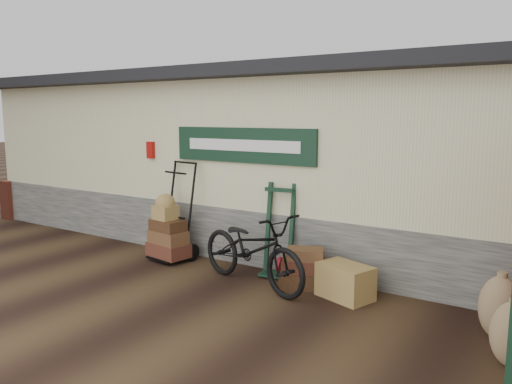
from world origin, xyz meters
TOP-DOWN VIEW (x-y plane):
  - ground at (0.00, 0.00)m, footprint 80.00×80.00m
  - station_building at (-0.01, 2.74)m, footprint 14.40×4.10m
  - porter_trolley at (-1.45, 0.67)m, footprint 0.92×0.75m
  - green_barrow at (0.44, 0.85)m, footprint 0.55×0.49m
  - suitcase_stack at (1.02, 0.56)m, footprint 0.75×0.62m
  - wicker_hamper at (1.69, 0.48)m, footprint 0.81×0.66m
  - bicycle at (0.38, 0.21)m, footprint 1.25×2.20m
  - burlap_sack_left at (3.58, 0.24)m, footprint 0.45×0.38m
  - burlap_sack_right at (3.76, -0.36)m, footprint 0.46×0.40m

SIDE VIEW (x-z plane):
  - ground at x=0.00m, z-range 0.00..0.00m
  - wicker_hamper at x=1.69m, z-range 0.00..0.46m
  - suitcase_stack at x=1.02m, z-range 0.00..0.57m
  - burlap_sack_right at x=3.76m, z-range 0.00..0.66m
  - burlap_sack_left at x=3.58m, z-range 0.00..0.71m
  - bicycle at x=0.38m, z-range 0.00..1.21m
  - green_barrow at x=0.44m, z-range 0.00..1.40m
  - porter_trolley at x=-1.45m, z-range 0.00..1.68m
  - station_building at x=-0.01m, z-range 0.01..3.21m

